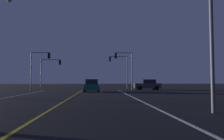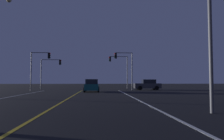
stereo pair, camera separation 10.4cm
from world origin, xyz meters
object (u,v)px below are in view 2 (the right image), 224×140
object	(u,v)px
traffic_light_far_left	(51,67)
street_lamp_right_near	(201,10)
car_crossing_side	(148,85)
traffic_light_far_right	(119,65)
car_ahead_far	(92,86)
traffic_light_near_right	(124,62)
traffic_light_near_left	(40,62)

from	to	relation	value
traffic_light_far_left	street_lamp_right_near	world-z (taller)	street_lamp_right_near
traffic_light_far_left	street_lamp_right_near	bearing A→B (deg)	-64.77
car_crossing_side	street_lamp_right_near	size ratio (longest dim) A/B	0.56
car_crossing_side	traffic_light_far_right	world-z (taller)	traffic_light_far_right
traffic_light_far_right	traffic_light_far_left	size ratio (longest dim) A/B	1.12
car_ahead_far	traffic_light_near_right	world-z (taller)	traffic_light_near_right
car_ahead_far	traffic_light_far_right	size ratio (longest dim) A/B	0.72
car_crossing_side	traffic_light_near_right	xyz separation A→B (m)	(-4.07, -1.39, 3.54)
street_lamp_right_near	traffic_light_near_left	bearing A→B (deg)	-58.98
traffic_light_far_right	traffic_light_far_left	world-z (taller)	traffic_light_far_right
traffic_light_near_left	car_ahead_far	bearing A→B (deg)	-27.31
car_ahead_far	traffic_light_near_right	distance (m)	7.32
traffic_light_near_right	traffic_light_far_right	bearing A→B (deg)	-86.95
traffic_light_far_right	car_crossing_side	bearing A→B (deg)	136.68
street_lamp_right_near	car_crossing_side	bearing A→B (deg)	-97.34
traffic_light_near_left	traffic_light_far_left	size ratio (longest dim) A/B	1.10
car_crossing_side	traffic_light_near_left	bearing A→B (deg)	4.68
car_ahead_far	traffic_light_near_right	size ratio (longest dim) A/B	0.72
street_lamp_right_near	traffic_light_far_left	bearing A→B (deg)	-64.77
traffic_light_far_right	traffic_light_near_right	bearing A→B (deg)	93.05
traffic_light_far_left	street_lamp_right_near	size ratio (longest dim) A/B	0.69
traffic_light_near_left	street_lamp_right_near	world-z (taller)	street_lamp_right_near
car_crossing_side	traffic_light_near_right	size ratio (longest dim) A/B	0.72
traffic_light_far_right	traffic_light_near_left	bearing A→B (deg)	23.53
traffic_light_far_right	street_lamp_right_near	bearing A→B (deg)	92.44
car_crossing_side	traffic_light_near_right	distance (m)	5.57
traffic_light_near_right	car_ahead_far	bearing A→B (deg)	40.53
car_crossing_side	traffic_light_near_left	distance (m)	17.40
car_ahead_far	traffic_light_far_left	distance (m)	12.73
street_lamp_right_near	traffic_light_far_right	bearing A→B (deg)	-87.56
car_crossing_side	traffic_light_near_left	size ratio (longest dim) A/B	0.73
car_ahead_far	street_lamp_right_near	size ratio (longest dim) A/B	0.56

